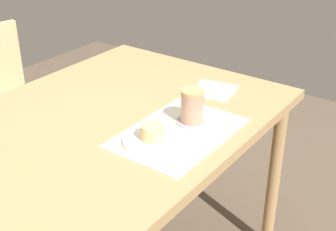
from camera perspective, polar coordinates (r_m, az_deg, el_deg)
name	(u,v)px	position (r m, az deg, el deg)	size (l,w,h in m)	color
dining_table	(106,139)	(1.59, -7.57, -2.86)	(1.22, 0.89, 0.75)	tan
wooden_chair	(2,113)	(2.32, -19.61, 0.30)	(0.48, 0.48, 0.85)	#D1B27F
placemat	(178,133)	(1.45, 1.28, -2.11)	(0.42, 0.28, 0.00)	silver
pastry_plate	(152,140)	(1.40, -1.95, -3.02)	(0.18, 0.18, 0.01)	white
pastry	(152,132)	(1.38, -1.97, -1.97)	(0.07, 0.07, 0.05)	#E5BC7F
coffee_coaster	(192,122)	(1.51, 2.90, -0.75)	(0.10, 0.10, 0.01)	#99999E
coffee_mug	(193,105)	(1.48, 3.01, 1.24)	(0.11, 0.07, 0.11)	tan
paper_napkin	(214,90)	(1.75, 5.58, 3.10)	(0.15, 0.15, 0.00)	white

